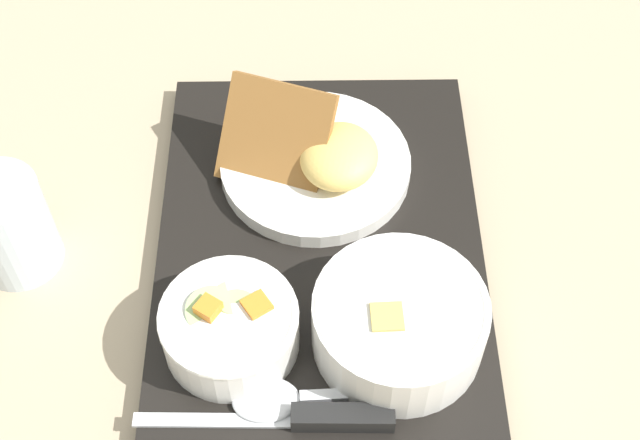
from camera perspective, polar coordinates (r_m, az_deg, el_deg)
The scene contains 8 objects.
ground_plane at distance 0.81m, azimuth 0.00°, elevation -2.05°, with size 4.00×4.00×0.00m, color tan.
serving_tray at distance 0.81m, azimuth 0.00°, elevation -1.67°, with size 0.42×0.31×0.02m.
bowl_salad at distance 0.72m, azimuth -5.79°, elevation -6.71°, with size 0.11×0.11×0.06m.
bowl_soup at distance 0.72m, azimuth 5.10°, elevation -6.43°, with size 0.14×0.14×0.06m.
plate_main at distance 0.83m, azimuth -0.41°, elevation 3.90°, with size 0.18×0.18×0.09m.
knife at distance 0.70m, azimuth 0.25°, elevation -12.55°, with size 0.03×0.20×0.02m.
spoon at distance 0.71m, azimuth -1.67°, elevation -11.33°, with size 0.04×0.15×0.01m.
glass_water at distance 0.82m, azimuth -19.24°, elevation -0.58°, with size 0.08×0.08×0.10m.
Camera 1 is at (-0.46, 0.02, 0.67)m, focal length 50.00 mm.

